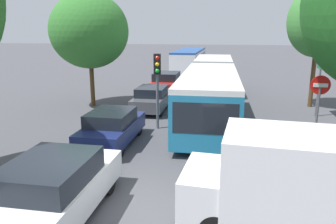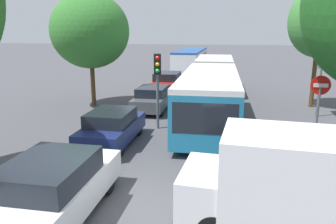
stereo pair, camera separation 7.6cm
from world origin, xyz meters
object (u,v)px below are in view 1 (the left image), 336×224
object	(u,v)px
articulated_bus	(212,83)
queued_car_navy	(112,127)
tree_right_mid	(319,23)
traffic_light	(157,74)
city_bus_rear	(190,59)
queued_car_red	(167,83)
direction_sign_post	(321,67)
queued_car_graphite	(152,98)
no_entry_sign	(319,101)
white_van	(310,183)
queued_car_white	(53,190)
tree_left_mid	(89,31)

from	to	relation	value
articulated_bus	queued_car_navy	bearing A→B (deg)	-27.52
tree_right_mid	traffic_light	bearing A→B (deg)	-143.08
articulated_bus	city_bus_rear	world-z (taller)	articulated_bus
queued_car_red	tree_right_mid	xyz separation A→B (m)	(9.16, -2.76, 4.03)
direction_sign_post	queued_car_graphite	bearing A→B (deg)	2.17
no_entry_sign	tree_right_mid	size ratio (longest dim) A/B	0.41
articulated_bus	no_entry_sign	size ratio (longest dim) A/B	5.95
white_van	queued_car_white	bearing A→B (deg)	8.38
queued_car_navy	white_van	size ratio (longest dim) A/B	0.77
traffic_light	direction_sign_post	xyz separation A→B (m)	(7.71, 3.63, 0.07)
white_van	tree_right_mid	bearing A→B (deg)	-98.84
queued_car_graphite	no_entry_sign	distance (m)	9.05
no_entry_sign	tree_right_mid	bearing A→B (deg)	168.35
queued_car_graphite	direction_sign_post	size ratio (longest dim) A/B	1.08
traffic_light	no_entry_sign	bearing A→B (deg)	62.15
articulated_bus	no_entry_sign	world-z (taller)	no_entry_sign
articulated_bus	queued_car_graphite	world-z (taller)	articulated_bus
traffic_light	tree_right_mid	size ratio (longest dim) A/B	0.49
traffic_light	tree_left_mid	world-z (taller)	tree_left_mid
queued_car_navy	white_van	world-z (taller)	white_van
articulated_bus	queued_car_red	distance (m)	5.28
queued_car_red	direction_sign_post	size ratio (longest dim) A/B	1.20
white_van	traffic_light	size ratio (longest dim) A/B	1.51
tree_left_mid	direction_sign_post	bearing A→B (deg)	-1.33
tree_right_mid	queued_car_graphite	bearing A→B (deg)	-163.99
white_van	traffic_light	bearing A→B (deg)	-52.21
white_van	no_entry_sign	world-z (taller)	no_entry_sign
articulated_bus	queued_car_white	bearing A→B (deg)	-14.99
city_bus_rear	tree_right_mid	xyz separation A→B (m)	(9.02, -15.63, 3.41)
white_van	queued_car_red	bearing A→B (deg)	-65.11
queued_car_navy	queued_car_graphite	world-z (taller)	queued_car_navy
direction_sign_post	tree_right_mid	world-z (taller)	tree_right_mid
queued_car_white	queued_car_red	world-z (taller)	queued_car_white
traffic_light	no_entry_sign	distance (m)	6.62
queued_car_navy	queued_car_red	xyz separation A→B (m)	(0.11, 11.14, 0.06)
articulated_bus	city_bus_rear	xyz separation A→B (m)	(-3.24, 16.87, -0.06)
city_bus_rear	direction_sign_post	size ratio (longest dim) A/B	3.08
articulated_bus	queued_car_graphite	distance (m)	3.57
queued_car_red	white_van	xyz separation A→B (m)	(6.08, -16.08, 0.48)
articulated_bus	traffic_light	distance (m)	5.32
queued_car_white	tree_right_mid	xyz separation A→B (m)	(8.78, 13.74, 4.01)
queued_car_white	white_van	distance (m)	5.74
traffic_light	tree_left_mid	size ratio (longest dim) A/B	0.52
articulated_bus	queued_car_graphite	xyz separation A→B (m)	(-3.22, -1.34, -0.75)
city_bus_rear	tree_right_mid	bearing A→B (deg)	-149.17
queued_car_red	city_bus_rear	bearing A→B (deg)	-0.86
traffic_light	tree_right_mid	world-z (taller)	tree_right_mid
articulated_bus	queued_car_white	distance (m)	12.87
direction_sign_post	queued_car_white	bearing A→B (deg)	53.83
no_entry_sign	traffic_light	bearing A→B (deg)	-104.42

